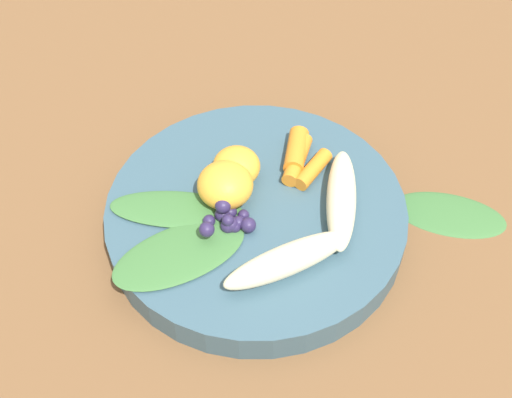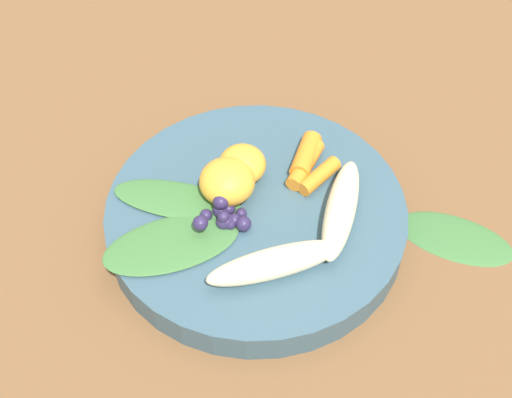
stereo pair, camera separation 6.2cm
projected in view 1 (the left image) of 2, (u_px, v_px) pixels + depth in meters
The scene contains 13 objects.
ground_plane at pixel (256, 227), 0.65m from camera, with size 2.40×2.40×0.00m, color brown.
bowl at pixel (256, 216), 0.64m from camera, with size 0.28×0.28×0.03m, color #385666.
banana_peeled_left at pixel (341, 199), 0.62m from camera, with size 0.12×0.03×0.03m, color beige.
banana_peeled_right at pixel (287, 260), 0.57m from camera, with size 0.12×0.03×0.03m, color beige.
orange_segment_near at pixel (225, 185), 0.62m from camera, with size 0.05×0.05×0.04m, color #F4A833.
orange_segment_far at pixel (239, 165), 0.64m from camera, with size 0.05×0.05×0.03m, color #F4A833.
carrot_front at pixel (313, 169), 0.65m from camera, with size 0.02×0.02×0.05m, color orange.
carrot_mid_left at pixel (297, 159), 0.66m from camera, with size 0.02×0.02×0.06m, color orange.
carrot_mid_right at pixel (296, 151), 0.66m from camera, with size 0.02×0.02×0.05m, color orange.
blueberry_pile at pixel (228, 221), 0.60m from camera, with size 0.04×0.05×0.03m.
kale_leaf_left at pixel (176, 209), 0.62m from camera, with size 0.13×0.04×0.01m, color #3D7038.
kale_leaf_right at pixel (180, 254), 0.59m from camera, with size 0.12×0.06×0.01m, color #3D7038.
kale_leaf_stray at pixel (450, 213), 0.66m from camera, with size 0.11×0.06×0.01m, color #3D7038.
Camera 1 is at (0.36, -0.19, 0.51)m, focal length 46.93 mm.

